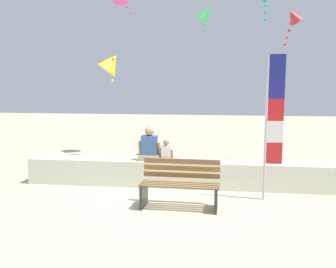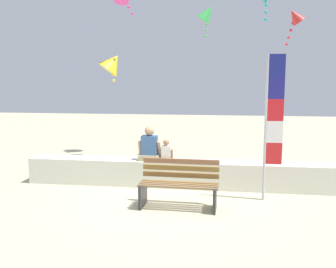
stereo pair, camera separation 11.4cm
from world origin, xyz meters
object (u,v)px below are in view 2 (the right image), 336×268
kite_green (208,13)px  kite_yellow (113,63)px  flag_banner (271,118)px  kite_red (295,17)px  park_bench (179,186)px  person_adult (150,147)px  person_child (166,152)px

kite_green → kite_yellow: 3.21m
flag_banner → kite_red: 4.36m
park_bench → person_adult: size_ratio=1.92×
person_child → kite_yellow: 4.19m
park_bench → person_adult: 1.69m
park_bench → kite_red: 6.17m
kite_green → kite_yellow: (-2.82, -0.45, -1.45)m
person_adult → person_child: person_adult is taller
person_child → flag_banner: size_ratio=0.17×
kite_yellow → kite_red: kite_red is taller
kite_yellow → flag_banner: bearing=-40.5°
kite_yellow → kite_green: bearing=9.0°
park_bench → flag_banner: (1.73, 0.66, 1.25)m
kite_yellow → kite_red: bearing=-2.0°
person_adult → kite_red: kite_red is taller
kite_green → kite_red: size_ratio=1.05×
flag_banner → kite_red: size_ratio=2.82×
park_bench → person_adult: person_adult is taller
kite_yellow → kite_red: 5.36m
flag_banner → kite_green: 5.13m
kite_green → kite_red: kite_green is taller
kite_green → person_child: bearing=-102.4°
kite_green → kite_red: 2.50m
park_bench → kite_yellow: size_ratio=1.43×
park_bench → person_child: 1.51m
person_adult → person_child: bearing=0.1°
person_child → kite_red: kite_red is taller
person_adult → person_child: size_ratio=1.63×
person_child → flag_banner: flag_banner is taller
person_child → park_bench: bearing=-71.8°
kite_green → kite_yellow: kite_green is taller
person_adult → kite_green: size_ratio=0.73×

